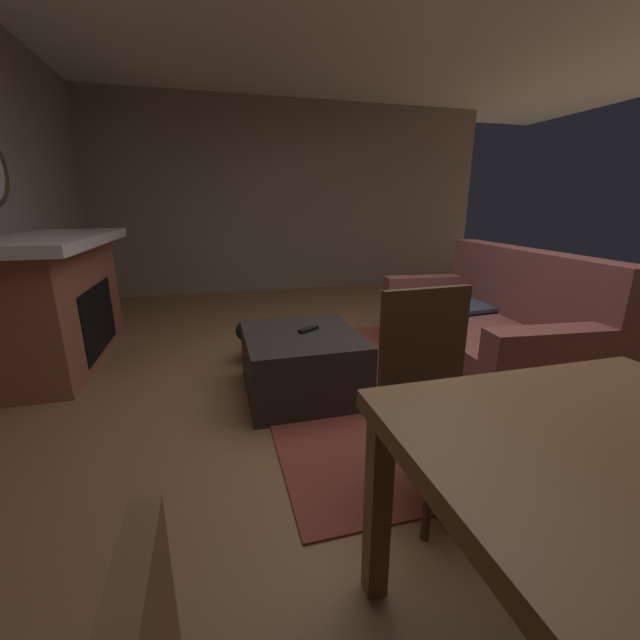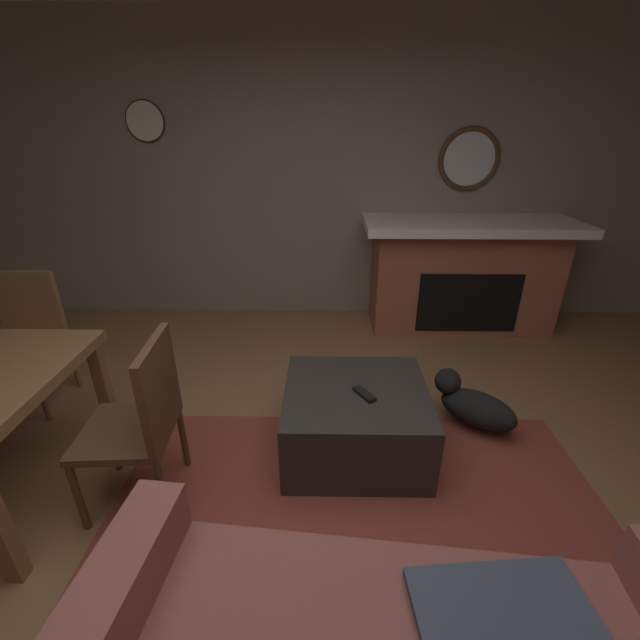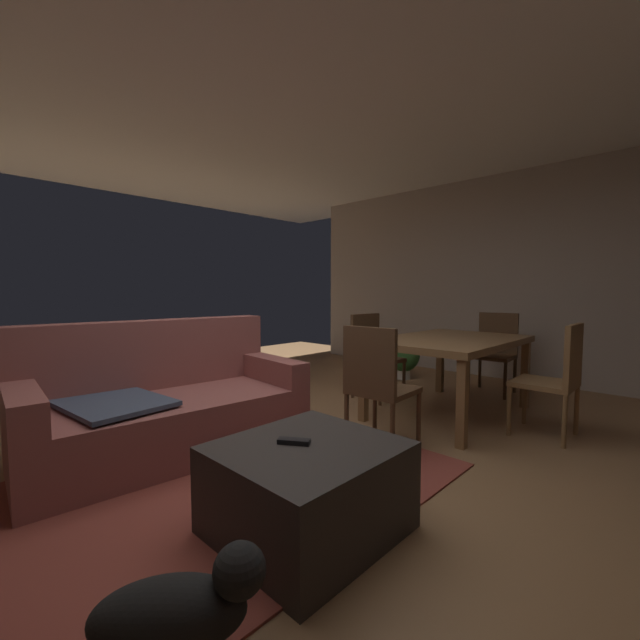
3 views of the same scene
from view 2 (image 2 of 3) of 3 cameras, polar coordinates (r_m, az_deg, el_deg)
name	(u,v)px [view 2 (image 2 of 3)]	position (r m, az deg, el deg)	size (l,w,h in m)	color
floor	(293,543)	(2.29, -3.63, -28.05)	(9.56, 9.56, 0.00)	olive
wall_back_fireplace_side	(312,177)	(4.25, -1.11, 18.84)	(8.37, 0.12, 2.75)	gray
area_rug	(362,553)	(2.26, 5.77, -29.03)	(2.60, 2.00, 0.01)	brown
fireplace	(462,274)	(4.26, 18.78, 5.95)	(1.92, 0.76, 1.05)	#9E5642
round_wall_mirror	(469,159)	(4.34, 19.60, 19.89)	(0.56, 0.05, 0.56)	#4C331E
ottoman_coffee_table	(355,420)	(2.60, 4.79, -13.44)	(0.83, 0.77, 0.44)	#2D2826
tv_remote	(364,394)	(2.42, 6.03, -9.96)	(0.05, 0.16, 0.02)	black
dining_chair_south	(26,332)	(3.57, -35.10, -1.30)	(0.44, 0.44, 0.93)	brown
dining_chair_west	(142,416)	(2.30, -22.99, -11.92)	(0.47, 0.47, 0.93)	#513823
small_dog	(473,404)	(2.94, 20.05, -10.74)	(0.53, 0.48, 0.33)	black
wall_clock	(145,121)	(4.45, -22.66, 23.66)	(0.36, 0.03, 0.36)	silver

